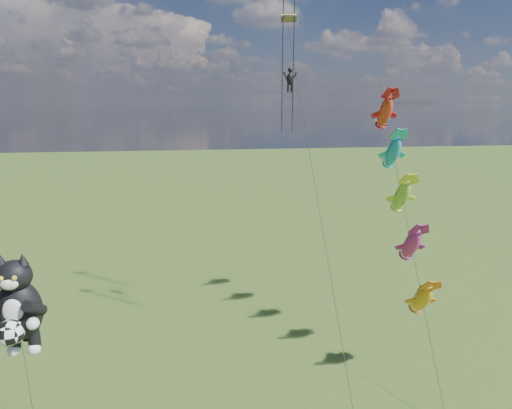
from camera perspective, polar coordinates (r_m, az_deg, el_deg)
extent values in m
cylinder|color=black|center=(26.14, -27.71, -22.49)|extent=(1.23, 2.49, 5.61)
ellipsoid|color=black|center=(25.43, -28.97, -12.22)|extent=(2.74, 2.54, 3.21)
ellipsoid|color=black|center=(24.64, -29.55, -8.29)|extent=(2.18, 2.10, 1.63)
cone|color=black|center=(24.55, -30.88, -6.41)|extent=(0.74, 0.74, 0.60)
cone|color=black|center=(24.18, -28.67, -6.43)|extent=(0.74, 0.74, 0.60)
ellipsoid|color=white|center=(24.13, -30.06, -9.18)|extent=(0.94, 0.72, 0.58)
ellipsoid|color=white|center=(24.68, -29.66, -12.32)|extent=(1.07, 0.75, 1.33)
sphere|color=gold|center=(24.07, -30.89, -8.49)|extent=(0.24, 0.24, 0.24)
sphere|color=gold|center=(23.84, -29.54, -8.52)|extent=(0.24, 0.24, 0.24)
sphere|color=white|center=(24.32, -27.61, -13.89)|extent=(0.60, 0.60, 0.60)
sphere|color=white|center=(26.44, -29.59, -16.56)|extent=(0.64, 0.64, 0.64)
sphere|color=white|center=(26.09, -27.45, -16.71)|extent=(0.64, 0.64, 0.64)
sphere|color=white|center=(24.52, -29.95, -14.61)|extent=(1.28, 1.28, 1.28)
cylinder|color=black|center=(30.73, 19.33, -1.46)|extent=(1.41, 15.78, 20.01)
ellipsoid|color=yellow|center=(29.17, 21.26, -11.60)|extent=(1.16, 2.56, 2.79)
ellipsoid|color=#D8338C|center=(30.05, 20.00, -5.02)|extent=(1.16, 2.56, 2.79)
ellipsoid|color=green|center=(31.32, 18.85, 1.11)|extent=(1.16, 2.56, 2.79)
ellipsoid|color=blue|center=(32.92, 17.80, 6.70)|extent=(1.16, 2.56, 2.79)
ellipsoid|color=#E54F19|center=(34.82, 16.83, 11.73)|extent=(1.16, 2.56, 2.79)
cylinder|color=black|center=(24.86, 8.51, -1.24)|extent=(0.35, 17.09, 22.53)
cube|color=green|center=(29.58, 4.39, 23.54)|extent=(1.04, 0.55, 0.48)
cylinder|color=black|center=(29.09, 3.56, 16.51)|extent=(0.08, 0.08, 7.28)
cylinder|color=black|center=(29.24, 4.96, 16.47)|extent=(0.08, 0.08, 7.28)
cylinder|color=black|center=(32.47, 3.63, 20.76)|extent=(0.08, 0.08, 8.39)
cylinder|color=black|center=(32.63, 5.06, 20.70)|extent=(0.08, 0.08, 8.39)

